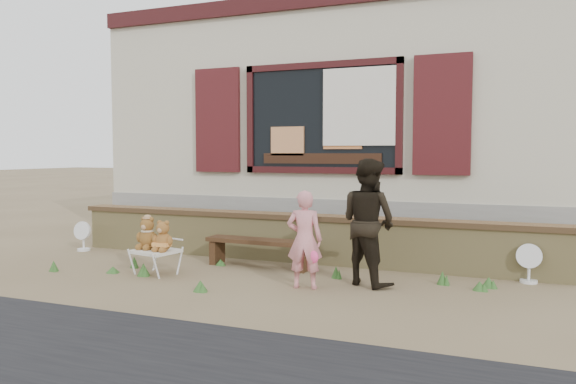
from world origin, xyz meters
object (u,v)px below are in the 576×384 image
at_px(teddy_bear_right, 163,235).
at_px(adult, 368,222).
at_px(bench, 259,247).
at_px(folding_chair, 156,252).
at_px(child, 305,239).
at_px(teddy_bear_left, 148,232).

relative_size(teddy_bear_right, adult, 0.27).
bearing_deg(adult, bench, 13.54).
height_order(bench, adult, adult).
height_order(teddy_bear_right, adult, adult).
bearing_deg(folding_chair, child, 13.07).
height_order(folding_chair, teddy_bear_left, teddy_bear_left).
bearing_deg(bench, adult, -13.02).
bearing_deg(teddy_bear_left, folding_chair, 0.00).
xyz_separation_m(bench, adult, (1.58, -0.41, 0.45)).
xyz_separation_m(teddy_bear_left, teddy_bear_right, (0.27, -0.06, -0.01)).
distance_m(teddy_bear_right, child, 1.83).
distance_m(bench, folding_chair, 1.34).
relative_size(bench, teddy_bear_right, 3.82).
bearing_deg(teddy_bear_right, teddy_bear_left, 180.00).
bearing_deg(bench, child, -39.99).
bearing_deg(teddy_bear_left, bench, 49.11).
xyz_separation_m(folding_chair, teddy_bear_left, (-0.14, 0.03, 0.24)).
bearing_deg(teddy_bear_right, adult, 23.78).
distance_m(bench, teddy_bear_left, 1.45).
bearing_deg(child, teddy_bear_right, -8.66).
height_order(folding_chair, teddy_bear_right, teddy_bear_right).
distance_m(bench, adult, 1.69).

